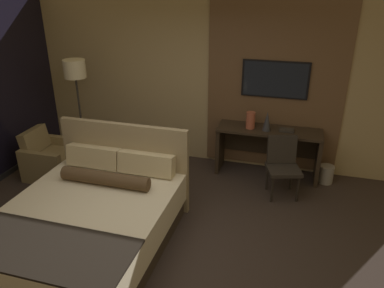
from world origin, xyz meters
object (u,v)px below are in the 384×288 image
at_px(vase_tall, 267,121).
at_px(waste_bin, 326,174).
at_px(armchair_by_window, 51,160).
at_px(book, 287,130).
at_px(bed, 89,222).
at_px(desk, 268,144).
at_px(desk_chair, 283,161).
at_px(tv, 275,79).
at_px(vase_short, 251,120).
at_px(floor_lamp, 76,78).

xyz_separation_m(vase_tall, waste_bin, (0.96, 0.04, -0.79)).
relative_size(armchair_by_window, book, 3.43).
xyz_separation_m(bed, book, (2.06, 2.38, 0.46)).
distance_m(armchair_by_window, vase_tall, 3.45).
relative_size(desk, desk_chair, 1.84).
distance_m(bed, tv, 3.38).
relative_size(bed, book, 10.02).
xyz_separation_m(vase_short, waste_bin, (1.22, 0.02, -0.77)).
bearing_deg(vase_short, bed, -122.66).
height_order(bed, desk, bed).
distance_m(desk, vase_short, 0.50).
relative_size(desk, vase_tall, 5.21).
bearing_deg(vase_tall, desk, 62.89).
distance_m(desk_chair, book, 0.59).
bearing_deg(book, tv, 136.98).
xyz_separation_m(tv, floor_lamp, (-3.00, -0.71, -0.01)).
distance_m(tv, waste_bin, 1.66).
distance_m(desk_chair, floor_lamp, 3.40).
bearing_deg(floor_lamp, vase_tall, 7.99).
relative_size(desk_chair, book, 3.92).
relative_size(armchair_by_window, waste_bin, 2.71).
height_order(desk, book, book).
distance_m(bed, desk, 3.01).
relative_size(desk, book, 7.21).
distance_m(desk, tv, 1.01).
bearing_deg(floor_lamp, bed, -57.86).
bearing_deg(tv, waste_bin, -15.43).
bearing_deg(armchair_by_window, vase_tall, -75.49).
distance_m(desk, waste_bin, 0.99).
bearing_deg(desk, bed, -126.81).
distance_m(desk, floor_lamp, 3.19).
bearing_deg(tv, desk_chair, -71.38).
xyz_separation_m(book, waste_bin, (0.66, -0.02, -0.65)).
relative_size(tv, waste_bin, 3.60).
relative_size(vase_tall, book, 1.38).
xyz_separation_m(bed, floor_lamp, (-1.20, 1.90, 1.16)).
xyz_separation_m(bed, tv, (1.80, 2.61, 1.17)).
bearing_deg(armchair_by_window, floor_lamp, -33.61).
distance_m(desk_chair, vase_tall, 0.69).
bearing_deg(waste_bin, tv, 164.57).
height_order(armchair_by_window, vase_short, vase_short).
distance_m(desk, book, 0.38).
relative_size(bed, armchair_by_window, 2.92).
height_order(bed, waste_bin, bed).
height_order(bed, vase_short, bed).
bearing_deg(vase_short, desk_chair, -41.33).
bearing_deg(floor_lamp, vase_short, 9.32).
bearing_deg(book, waste_bin, -1.44).
height_order(armchair_by_window, vase_tall, vase_tall).
height_order(desk_chair, book, desk_chair).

